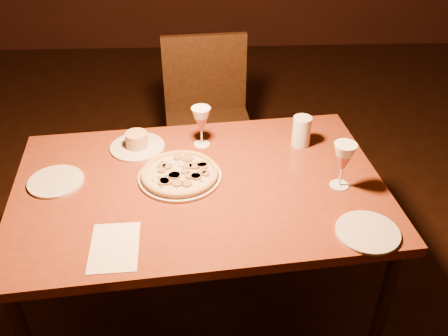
{
  "coord_description": "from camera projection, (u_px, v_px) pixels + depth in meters",
  "views": [
    {
      "loc": [
        -0.08,
        -1.44,
        1.95
      ],
      "look_at": [
        -0.01,
        0.17,
        0.81
      ],
      "focal_mm": 40.0,
      "sensor_mm": 36.0,
      "label": 1
    }
  ],
  "objects": [
    {
      "name": "water_tumbler",
      "position": [
        301.0,
        131.0,
        2.15
      ],
      "size": [
        0.08,
        0.08,
        0.13
      ],
      "primitive_type": "cylinder",
      "color": "silver",
      "rests_on": "dining_table"
    },
    {
      "name": "dining_table",
      "position": [
        200.0,
        198.0,
        1.99
      ],
      "size": [
        1.53,
        1.07,
        0.77
      ],
      "rotation": [
        0.0,
        0.0,
        0.1
      ],
      "color": "maroon",
      "rests_on": "floor"
    },
    {
      "name": "floor",
      "position": [
        229.0,
        332.0,
        2.3
      ],
      "size": [
        7.0,
        7.0,
        0.0
      ],
      "primitive_type": "plane",
      "color": "black",
      "rests_on": "ground"
    },
    {
      "name": "chair_far",
      "position": [
        208.0,
        117.0,
        2.83
      ],
      "size": [
        0.51,
        0.51,
        0.98
      ],
      "rotation": [
        0.0,
        0.0,
        0.09
      ],
      "color": "black",
      "rests_on": "floor"
    },
    {
      "name": "wine_glass_right",
      "position": [
        342.0,
        165.0,
        1.89
      ],
      "size": [
        0.09,
        0.09,
        0.19
      ],
      "primitive_type": null,
      "color": "#C66552",
      "rests_on": "dining_table"
    },
    {
      "name": "side_plate_left",
      "position": [
        56.0,
        181.0,
        1.95
      ],
      "size": [
        0.22,
        0.22,
        0.01
      ],
      "primitive_type": "cylinder",
      "color": "silver",
      "rests_on": "dining_table"
    },
    {
      "name": "wine_glass_far",
      "position": [
        201.0,
        127.0,
        2.13
      ],
      "size": [
        0.08,
        0.08,
        0.18
      ],
      "primitive_type": null,
      "color": "#C66552",
      "rests_on": "dining_table"
    },
    {
      "name": "side_plate_near",
      "position": [
        368.0,
        232.0,
        1.71
      ],
      "size": [
        0.22,
        0.22,
        0.01
      ],
      "primitive_type": "cylinder",
      "color": "silver",
      "rests_on": "dining_table"
    },
    {
      "name": "menu_card",
      "position": [
        114.0,
        247.0,
        1.66
      ],
      "size": [
        0.17,
        0.24,
        0.0
      ],
      "primitive_type": "cube",
      "rotation": [
        0.0,
        0.0,
        0.05
      ],
      "color": "silver",
      "rests_on": "dining_table"
    },
    {
      "name": "pizza_plate",
      "position": [
        180.0,
        174.0,
        1.97
      ],
      "size": [
        0.33,
        0.33,
        0.04
      ],
      "color": "silver",
      "rests_on": "dining_table"
    },
    {
      "name": "ramekin_saucer",
      "position": [
        137.0,
        143.0,
        2.15
      ],
      "size": [
        0.23,
        0.23,
        0.07
      ],
      "color": "silver",
      "rests_on": "dining_table"
    }
  ]
}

